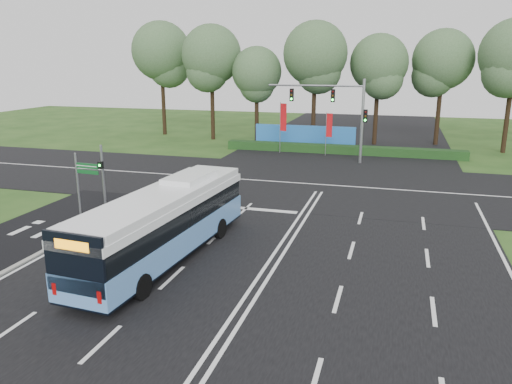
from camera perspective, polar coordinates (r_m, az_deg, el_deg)
ground at (r=23.84m, az=2.90°, el=-5.95°), size 120.00×120.00×0.00m
road_main at (r=23.83m, az=2.90°, el=-5.91°), size 20.00×120.00×0.04m
road_cross at (r=35.12m, az=7.40°, el=0.82°), size 120.00×14.00×0.05m
bike_path at (r=26.99m, az=-25.66°, el=-4.88°), size 5.00×18.00×0.06m
kerb_strip at (r=25.48m, az=-21.60°, el=-5.48°), size 0.25×18.00×0.12m
city_bus at (r=21.84m, az=-10.41°, el=-3.53°), size 3.22×11.65×3.30m
pedestrian_signal at (r=30.77m, az=-17.14°, el=2.08°), size 0.31×0.43×3.68m
street_sign at (r=28.15m, az=-19.24°, el=1.49°), size 1.44×0.20×3.71m
banner_flag_left at (r=46.56m, az=3.05°, el=8.18°), size 0.67×0.26×4.73m
banner_flag_mid at (r=45.58m, az=8.28°, el=7.31°), size 0.58×0.15×3.96m
traffic_light_gantry at (r=42.66m, az=9.69°, el=9.53°), size 8.41×0.28×7.00m
hedge at (r=47.18m, az=9.78°, el=4.79°), size 22.00×1.20×0.80m
blue_hoarding at (r=50.09m, az=5.58°, el=6.32°), size 10.00×0.30×2.20m
eucalyptus_row at (r=52.08m, az=12.34°, el=14.75°), size 53.98×9.49×12.78m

